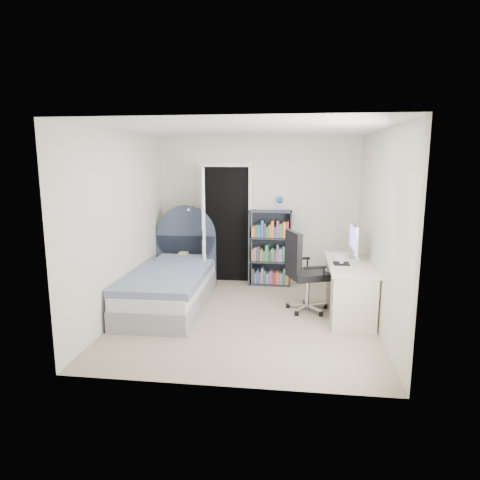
# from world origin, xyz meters

# --- Properties ---
(room_shell) EXTENTS (3.50, 3.70, 2.60)m
(room_shell) POSITION_xyz_m (0.00, 0.00, 1.25)
(room_shell) COLOR gray
(room_shell) RESTS_ON ground
(door) EXTENTS (0.92, 0.81, 2.06)m
(door) POSITION_xyz_m (-0.75, 1.52, 1.03)
(door) COLOR black
(door) RESTS_ON ground
(bed) EXTENTS (1.09, 2.24, 1.37)m
(bed) POSITION_xyz_m (-1.16, 0.43, 0.31)
(bed) COLOR gray
(bed) RESTS_ON ground
(nightstand) EXTENTS (0.40, 0.40, 0.59)m
(nightstand) POSITION_xyz_m (-1.16, 1.36, 0.39)
(nightstand) COLOR #CCBF7E
(nightstand) RESTS_ON ground
(floor_lamp) EXTENTS (0.19, 0.19, 1.34)m
(floor_lamp) POSITION_xyz_m (-1.15, 1.43, 0.55)
(floor_lamp) COLOR silver
(floor_lamp) RESTS_ON ground
(bookcase) EXTENTS (0.72, 0.31, 1.52)m
(bookcase) POSITION_xyz_m (0.25, 1.64, 0.59)
(bookcase) COLOR #313A43
(bookcase) RESTS_ON ground
(desk) EXTENTS (0.59, 1.48, 1.22)m
(desk) POSITION_xyz_m (1.41, 0.38, 0.40)
(desk) COLOR beige
(desk) RESTS_ON ground
(office_chair) EXTENTS (0.67, 0.67, 1.15)m
(office_chair) POSITION_xyz_m (0.76, 0.38, 0.63)
(office_chair) COLOR silver
(office_chair) RESTS_ON ground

